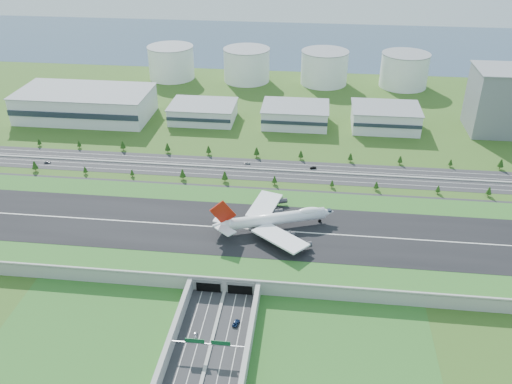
# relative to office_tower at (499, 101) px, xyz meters

# --- Properties ---
(ground) EXTENTS (1200.00, 1200.00, 0.00)m
(ground) POSITION_rel_office_tower_xyz_m (-200.00, -195.00, -27.50)
(ground) COLOR #294916
(ground) RESTS_ON ground
(airfield_deck) EXTENTS (520.00, 100.00, 9.20)m
(airfield_deck) POSITION_rel_office_tower_xyz_m (-200.00, -195.09, -23.38)
(airfield_deck) COLOR gray
(airfield_deck) RESTS_ON ground
(underpass_road) EXTENTS (38.80, 120.40, 8.00)m
(underpass_road) POSITION_rel_office_tower_xyz_m (-200.00, -294.42, -24.07)
(underpass_road) COLOR #28282B
(underpass_road) RESTS_ON ground
(sign_gantry_near) EXTENTS (38.70, 0.70, 9.80)m
(sign_gantry_near) POSITION_rel_office_tower_xyz_m (-200.00, -290.04, -20.55)
(sign_gantry_near) COLOR gray
(sign_gantry_near) RESTS_ON ground
(north_expressway) EXTENTS (560.00, 36.00, 0.12)m
(north_expressway) POSITION_rel_office_tower_xyz_m (-200.00, -100.00, -27.44)
(north_expressway) COLOR #28282B
(north_expressway) RESTS_ON ground
(tree_row) EXTENTS (503.20, 48.71, 8.42)m
(tree_row) POSITION_rel_office_tower_xyz_m (-187.78, -98.34, -22.70)
(tree_row) COLOR #3D2819
(tree_row) RESTS_ON ground
(hangar_west) EXTENTS (120.00, 60.00, 25.00)m
(hangar_west) POSITION_rel_office_tower_xyz_m (-370.00, -10.00, -15.00)
(hangar_west) COLOR silver
(hangar_west) RESTS_ON ground
(hangar_mid_a) EXTENTS (58.00, 42.00, 15.00)m
(hangar_mid_a) POSITION_rel_office_tower_xyz_m (-260.00, -5.00, -20.00)
(hangar_mid_a) COLOR silver
(hangar_mid_a) RESTS_ON ground
(hangar_mid_b) EXTENTS (58.00, 42.00, 17.00)m
(hangar_mid_b) POSITION_rel_office_tower_xyz_m (-175.00, -5.00, -19.00)
(hangar_mid_b) COLOR silver
(hangar_mid_b) RESTS_ON ground
(hangar_mid_c) EXTENTS (58.00, 42.00, 19.00)m
(hangar_mid_c) POSITION_rel_office_tower_xyz_m (-95.00, -5.00, -18.00)
(hangar_mid_c) COLOR silver
(hangar_mid_c) RESTS_ON ground
(office_tower) EXTENTS (46.00, 46.00, 55.00)m
(office_tower) POSITION_rel_office_tower_xyz_m (0.00, 0.00, 0.00)
(office_tower) COLOR slate
(office_tower) RESTS_ON ground
(fuel_tank_a) EXTENTS (50.00, 50.00, 35.00)m
(fuel_tank_a) POSITION_rel_office_tower_xyz_m (-320.00, 115.00, -10.00)
(fuel_tank_a) COLOR white
(fuel_tank_a) RESTS_ON ground
(fuel_tank_b) EXTENTS (50.00, 50.00, 35.00)m
(fuel_tank_b) POSITION_rel_office_tower_xyz_m (-235.00, 115.00, -10.00)
(fuel_tank_b) COLOR white
(fuel_tank_b) RESTS_ON ground
(fuel_tank_c) EXTENTS (50.00, 50.00, 35.00)m
(fuel_tank_c) POSITION_rel_office_tower_xyz_m (-150.00, 115.00, -10.00)
(fuel_tank_c) COLOR white
(fuel_tank_c) RESTS_ON ground
(fuel_tank_d) EXTENTS (50.00, 50.00, 35.00)m
(fuel_tank_d) POSITION_rel_office_tower_xyz_m (-65.00, 115.00, -10.00)
(fuel_tank_d) COLOR white
(fuel_tank_d) RESTS_ON ground
(bay_water) EXTENTS (1200.00, 260.00, 0.06)m
(bay_water) POSITION_rel_office_tower_xyz_m (-200.00, 285.00, -27.47)
(bay_water) COLOR #32475F
(bay_water) RESTS_ON ground
(boeing_747) EXTENTS (73.89, 68.62, 23.85)m
(boeing_747) POSITION_rel_office_tower_xyz_m (-177.91, -191.96, -12.77)
(boeing_747) COLOR white
(boeing_747) RESTS_ON airfield_deck
(car_0) EXTENTS (2.17, 4.42, 1.45)m
(car_0) POSITION_rel_office_tower_xyz_m (-208.60, -278.55, -26.66)
(car_0) COLOR #BAB9BF
(car_0) RESTS_ON ground
(car_2) EXTENTS (3.62, 6.07, 1.58)m
(car_2) POSITION_rel_office_tower_xyz_m (-190.28, -268.32, -26.59)
(car_2) COLOR #0C1D40
(car_2) RESTS_ON ground
(car_4) EXTENTS (5.40, 3.62, 1.71)m
(car_4) POSITION_rel_office_tower_xyz_m (-363.49, -108.15, -26.53)
(car_4) COLOR slate
(car_4) RESTS_ON ground
(car_5) EXTENTS (5.28, 3.33, 1.64)m
(car_5) POSITION_rel_office_tower_xyz_m (-156.39, -93.89, -26.56)
(car_5) COLOR black
(car_5) RESTS_ON ground
(car_7) EXTENTS (5.14, 2.51, 1.44)m
(car_7) POSITION_rel_office_tower_xyz_m (-208.10, -91.20, -26.66)
(car_7) COLOR silver
(car_7) RESTS_ON ground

